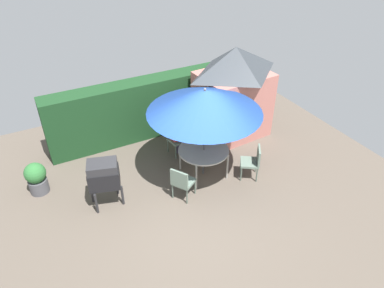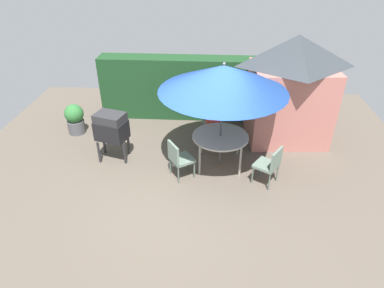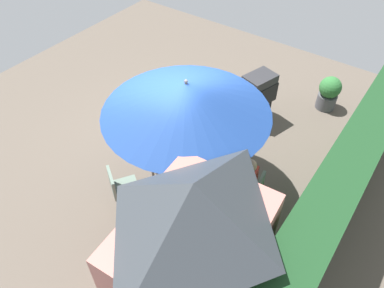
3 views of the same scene
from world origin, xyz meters
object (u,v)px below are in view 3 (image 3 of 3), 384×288
(garden_shed, at_px, (193,251))
(bbq_grill, at_px, (259,89))
(chair_toward_hedge, at_px, (120,187))
(person_in_red, at_px, (248,180))
(patio_table, at_px, (187,161))
(chair_far_side, at_px, (190,129))
(patio_umbrella, at_px, (186,98))
(chair_near_shed, at_px, (251,191))
(potted_plant_by_shed, at_px, (329,92))

(garden_shed, height_order, bbq_grill, garden_shed)
(chair_toward_hedge, relative_size, person_in_red, 0.71)
(garden_shed, xyz_separation_m, chair_toward_hedge, (-0.68, -2.09, -0.88))
(patio_table, relative_size, chair_far_side, 1.44)
(patio_table, relative_size, patio_umbrella, 0.47)
(patio_umbrella, relative_size, chair_far_side, 3.08)
(chair_near_shed, distance_m, chair_toward_hedge, 2.32)
(garden_shed, bearing_deg, chair_near_shed, -175.98)
(bbq_grill, relative_size, chair_far_side, 1.33)
(patio_table, relative_size, chair_near_shed, 1.44)
(potted_plant_by_shed, bearing_deg, patio_umbrella, -17.82)
(patio_table, relative_size, bbq_grill, 1.08)
(patio_umbrella, distance_m, bbq_grill, 2.87)
(chair_near_shed, xyz_separation_m, person_in_red, (0.01, -0.08, 0.26))
(garden_shed, xyz_separation_m, chair_near_shed, (-1.95, -0.14, -0.88))
(chair_near_shed, relative_size, chair_toward_hedge, 1.00)
(bbq_grill, distance_m, potted_plant_by_shed, 1.87)
(patio_table, height_order, person_in_red, person_in_red)
(person_in_red, bearing_deg, chair_toward_hedge, -56.15)
(chair_near_shed, height_order, chair_toward_hedge, same)
(garden_shed, bearing_deg, bbq_grill, -163.17)
(garden_shed, relative_size, chair_toward_hedge, 3.04)
(bbq_grill, height_order, chair_far_side, bbq_grill)
(potted_plant_by_shed, distance_m, person_in_red, 3.77)
(patio_umbrella, distance_m, chair_toward_hedge, 2.06)
(patio_umbrella, relative_size, potted_plant_by_shed, 3.30)
(patio_umbrella, xyz_separation_m, person_in_red, (-0.19, 1.17, -1.36))
(garden_shed, height_order, potted_plant_by_shed, garden_shed)
(chair_far_side, bearing_deg, patio_umbrella, 32.97)
(chair_near_shed, bearing_deg, person_in_red, -80.91)
(patio_umbrella, relative_size, person_in_red, 2.20)
(chair_near_shed, xyz_separation_m, chair_far_side, (-0.71, -1.84, 0.00))
(chair_far_side, bearing_deg, bbq_grill, 157.73)
(patio_table, xyz_separation_m, bbq_grill, (-2.56, 0.08, 0.13))
(patio_umbrella, bearing_deg, potted_plant_by_shed, 162.18)
(garden_shed, relative_size, patio_umbrella, 0.99)
(patio_table, xyz_separation_m, chair_near_shed, (-0.20, 1.25, -0.19))
(chair_toward_hedge, distance_m, person_in_red, 2.26)
(garden_shed, bearing_deg, patio_umbrella, -141.57)
(chair_near_shed, relative_size, person_in_red, 0.71)
(chair_far_side, bearing_deg, person_in_red, 67.56)
(garden_shed, distance_m, potted_plant_by_shed, 5.77)
(bbq_grill, relative_size, person_in_red, 0.95)
(patio_umbrella, height_order, chair_toward_hedge, patio_umbrella)
(patio_table, relative_size, chair_toward_hedge, 1.44)
(patio_umbrella, xyz_separation_m, potted_plant_by_shed, (-3.94, 1.27, -1.71))
(patio_umbrella, distance_m, chair_far_side, 1.95)
(chair_near_shed, height_order, chair_far_side, same)
(garden_shed, distance_m, patio_umbrella, 2.35)
(patio_umbrella, bearing_deg, garden_shed, 38.43)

